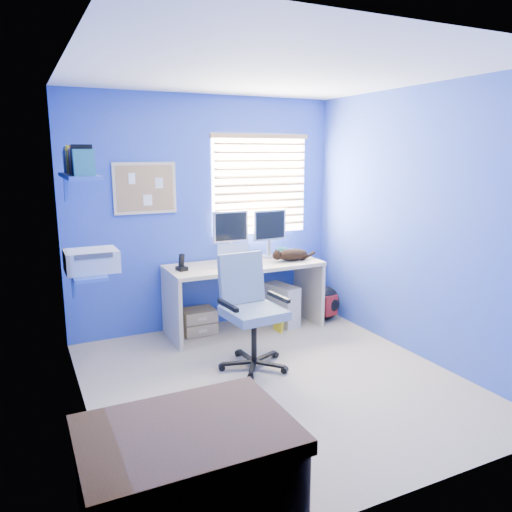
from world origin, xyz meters
name	(u,v)px	position (x,y,z in m)	size (l,w,h in m)	color
floor	(273,381)	(0.00, 0.00, 0.00)	(3.00, 3.20, 0.00)	#C5AF87
ceiling	(276,71)	(0.00, 0.00, 2.50)	(3.00, 3.20, 0.00)	white
wall_back	(206,214)	(0.00, 1.60, 1.25)	(3.00, 0.01, 2.50)	#3F57B7
wall_front	(419,282)	(0.00, -1.60, 1.25)	(3.00, 0.01, 2.50)	#3F57B7
wall_left	(77,252)	(-1.50, 0.00, 1.25)	(0.01, 3.20, 2.50)	#3F57B7
wall_right	(417,224)	(1.50, 0.00, 1.25)	(0.01, 3.20, 2.50)	#3F57B7
desk	(245,297)	(0.30, 1.26, 0.37)	(1.67, 0.65, 0.74)	#CDB486
laptop	(235,257)	(0.14, 1.13, 0.85)	(0.33, 0.26, 0.22)	silver
monitor_left	(230,235)	(0.25, 1.52, 1.01)	(0.40, 0.12, 0.54)	silver
monitor_right	(269,234)	(0.69, 1.44, 1.01)	(0.40, 0.12, 0.54)	silver
phone	(182,262)	(-0.40, 1.24, 0.82)	(0.09, 0.11, 0.17)	black
mug	(282,252)	(0.85, 1.42, 0.79)	(0.10, 0.09, 0.10)	teal
cd_spindle	(293,252)	(0.98, 1.40, 0.78)	(0.13, 0.13, 0.07)	silver
cat	(293,255)	(0.85, 1.17, 0.80)	(0.36, 0.19, 0.13)	black
tower_pc	(282,305)	(0.76, 1.24, 0.23)	(0.19, 0.44, 0.45)	beige
drawer_boxes	(198,321)	(-0.19, 1.37, 0.14)	(0.35, 0.28, 0.27)	tan
yellow_book	(279,320)	(0.62, 1.04, 0.12)	(0.03, 0.17, 0.24)	yellow
backpack	(326,303)	(1.29, 1.14, 0.20)	(0.33, 0.25, 0.39)	black
bed_corner	(188,471)	(-1.15, -1.21, 0.25)	(1.06, 0.75, 0.51)	brown
office_chair	(251,326)	(-0.03, 0.37, 0.38)	(0.64, 0.64, 1.01)	black
window_blinds	(261,185)	(0.65, 1.57, 1.55)	(1.15, 0.05, 1.10)	white
corkboard	(145,188)	(-0.65, 1.58, 1.55)	(0.64, 0.02, 0.52)	#CDB486
wall_shelves	(84,212)	(-1.35, 0.75, 1.43)	(0.42, 0.90, 1.05)	#3F63C8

